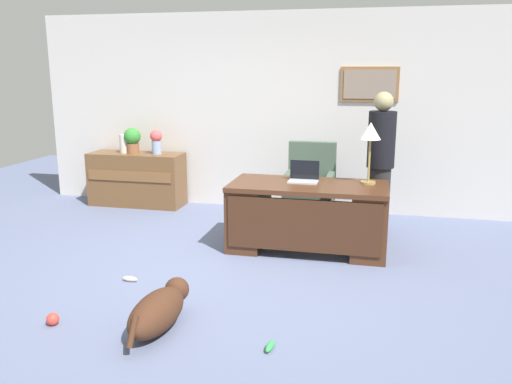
{
  "coord_description": "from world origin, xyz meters",
  "views": [
    {
      "loc": [
        1.36,
        -4.69,
        1.94
      ],
      "look_at": [
        0.2,
        0.3,
        0.75
      ],
      "focal_mm": 37.24,
      "sensor_mm": 36.0,
      "label": 1
    }
  ],
  "objects_px": {
    "desk": "(308,215)",
    "dog_toy_ball": "(53,319)",
    "credenza": "(137,179)",
    "dog_lying": "(159,310)",
    "dog_toy_plush": "(130,279)",
    "vase_empty": "(125,144)",
    "desk_lamp": "(370,135)",
    "armchair": "(310,188)",
    "vase_with_flowers": "(156,140)",
    "dog_toy_bone": "(270,346)",
    "laptop": "(304,176)",
    "potted_plant": "(132,139)",
    "person_standing": "(380,162)"
  },
  "relations": [
    {
      "from": "desk",
      "to": "potted_plant",
      "type": "bearing_deg",
      "value": 152.41
    },
    {
      "from": "person_standing",
      "to": "laptop",
      "type": "xyz_separation_m",
      "value": [
        -0.81,
        -0.67,
        -0.08
      ]
    },
    {
      "from": "person_standing",
      "to": "vase_with_flowers",
      "type": "distance_m",
      "value": 3.15
    },
    {
      "from": "credenza",
      "to": "dog_lying",
      "type": "distance_m",
      "value": 3.93
    },
    {
      "from": "dog_lying",
      "to": "dog_toy_plush",
      "type": "xyz_separation_m",
      "value": [
        -0.64,
        0.8,
        -0.13
      ]
    },
    {
      "from": "dog_toy_bone",
      "to": "laptop",
      "type": "bearing_deg",
      "value": 92.51
    },
    {
      "from": "vase_with_flowers",
      "to": "dog_toy_plush",
      "type": "bearing_deg",
      "value": -72.26
    },
    {
      "from": "vase_empty",
      "to": "desk_lamp",
      "type": "bearing_deg",
      "value": -19.65
    },
    {
      "from": "dog_lying",
      "to": "potted_plant",
      "type": "xyz_separation_m",
      "value": [
        -1.86,
        3.48,
        0.8
      ]
    },
    {
      "from": "vase_with_flowers",
      "to": "desk_lamp",
      "type": "bearing_deg",
      "value": -22.57
    },
    {
      "from": "armchair",
      "to": "dog_toy_ball",
      "type": "xyz_separation_m",
      "value": [
        -1.58,
        -3.2,
        -0.42
      ]
    },
    {
      "from": "dog_toy_bone",
      "to": "dog_toy_ball",
      "type": "bearing_deg",
      "value": -179.23
    },
    {
      "from": "laptop",
      "to": "armchair",
      "type": "bearing_deg",
      "value": 92.46
    },
    {
      "from": "desk_lamp",
      "to": "vase_empty",
      "type": "height_order",
      "value": "desk_lamp"
    },
    {
      "from": "person_standing",
      "to": "vase_with_flowers",
      "type": "relative_size",
      "value": 4.93
    },
    {
      "from": "potted_plant",
      "to": "vase_with_flowers",
      "type": "bearing_deg",
      "value": 0.0
    },
    {
      "from": "desk",
      "to": "vase_empty",
      "type": "distance_m",
      "value": 3.21
    },
    {
      "from": "dog_toy_ball",
      "to": "laptop",
      "type": "bearing_deg",
      "value": 55.29
    },
    {
      "from": "dog_toy_plush",
      "to": "laptop",
      "type": "bearing_deg",
      "value": 44.44
    },
    {
      "from": "armchair",
      "to": "dog_lying",
      "type": "distance_m",
      "value": 3.17
    },
    {
      "from": "dog_lying",
      "to": "dog_toy_plush",
      "type": "distance_m",
      "value": 1.03
    },
    {
      "from": "armchair",
      "to": "desk_lamp",
      "type": "bearing_deg",
      "value": -48.49
    },
    {
      "from": "dog_lying",
      "to": "vase_empty",
      "type": "bearing_deg",
      "value": 119.7
    },
    {
      "from": "dog_lying",
      "to": "dog_toy_ball",
      "type": "relative_size",
      "value": 8.93
    },
    {
      "from": "laptop",
      "to": "potted_plant",
      "type": "bearing_deg",
      "value": 154.18
    },
    {
      "from": "credenza",
      "to": "vase_empty",
      "type": "distance_m",
      "value": 0.54
    },
    {
      "from": "dog_lying",
      "to": "dog_toy_ball",
      "type": "xyz_separation_m",
      "value": [
        -0.83,
        -0.14,
        -0.11
      ]
    },
    {
      "from": "dog_toy_ball",
      "to": "person_standing",
      "type": "bearing_deg",
      "value": 51.08
    },
    {
      "from": "person_standing",
      "to": "desk_lamp",
      "type": "bearing_deg",
      "value": -100.88
    },
    {
      "from": "credenza",
      "to": "dog_toy_ball",
      "type": "distance_m",
      "value": 3.76
    },
    {
      "from": "vase_empty",
      "to": "armchair",
      "type": "bearing_deg",
      "value": -8.61
    },
    {
      "from": "dog_toy_ball",
      "to": "potted_plant",
      "type": "bearing_deg",
      "value": 105.96
    },
    {
      "from": "dog_lying",
      "to": "dog_toy_bone",
      "type": "relative_size",
      "value": 5.38
    },
    {
      "from": "desk_lamp",
      "to": "vase_with_flowers",
      "type": "relative_size",
      "value": 1.92
    },
    {
      "from": "dog_toy_ball",
      "to": "dog_toy_bone",
      "type": "relative_size",
      "value": 0.6
    },
    {
      "from": "credenza",
      "to": "armchair",
      "type": "height_order",
      "value": "armchair"
    },
    {
      "from": "potted_plant",
      "to": "vase_empty",
      "type": "bearing_deg",
      "value": 180.0
    },
    {
      "from": "person_standing",
      "to": "desk_lamp",
      "type": "relative_size",
      "value": 2.57
    },
    {
      "from": "desk",
      "to": "dog_toy_plush",
      "type": "height_order",
      "value": "desk"
    },
    {
      "from": "laptop",
      "to": "desk_lamp",
      "type": "xyz_separation_m",
      "value": [
        0.69,
        0.05,
        0.47
      ]
    },
    {
      "from": "credenza",
      "to": "armchair",
      "type": "relative_size",
      "value": 1.31
    },
    {
      "from": "armchair",
      "to": "person_standing",
      "type": "distance_m",
      "value": 0.96
    },
    {
      "from": "dog_lying",
      "to": "laptop",
      "type": "height_order",
      "value": "laptop"
    },
    {
      "from": "vase_with_flowers",
      "to": "dog_toy_bone",
      "type": "height_order",
      "value": "vase_with_flowers"
    },
    {
      "from": "person_standing",
      "to": "dog_toy_ball",
      "type": "bearing_deg",
      "value": -128.92
    },
    {
      "from": "person_standing",
      "to": "vase_with_flowers",
      "type": "height_order",
      "value": "person_standing"
    },
    {
      "from": "armchair",
      "to": "dog_toy_plush",
      "type": "bearing_deg",
      "value": -121.49
    },
    {
      "from": "desk",
      "to": "dog_toy_ball",
      "type": "height_order",
      "value": "desk"
    },
    {
      "from": "desk",
      "to": "dog_toy_ball",
      "type": "distance_m",
      "value": 2.79
    },
    {
      "from": "armchair",
      "to": "vase_empty",
      "type": "distance_m",
      "value": 2.8
    }
  ]
}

